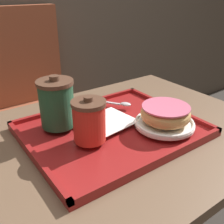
% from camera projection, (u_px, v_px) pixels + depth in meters
% --- Properties ---
extents(cafe_table, '(0.96, 0.66, 0.72)m').
position_uv_depth(cafe_table, '(106.00, 181.00, 0.79)').
color(cafe_table, brown).
rests_on(cafe_table, ground_plane).
extents(serving_tray, '(0.47, 0.38, 0.02)m').
position_uv_depth(serving_tray, '(112.00, 130.00, 0.74)').
color(serving_tray, maroon).
rests_on(serving_tray, cafe_table).
extents(napkin_paper, '(0.16, 0.14, 0.00)m').
position_uv_depth(napkin_paper, '(107.00, 122.00, 0.74)').
color(napkin_paper, white).
rests_on(napkin_paper, serving_tray).
extents(coffee_cup_front, '(0.08, 0.08, 0.12)m').
position_uv_depth(coffee_cup_front, '(89.00, 120.00, 0.64)').
color(coffee_cup_front, red).
rests_on(coffee_cup_front, serving_tray).
extents(coffee_cup_rear, '(0.10, 0.10, 0.14)m').
position_uv_depth(coffee_cup_rear, '(57.00, 103.00, 0.70)').
color(coffee_cup_rear, '#235638').
rests_on(coffee_cup_rear, serving_tray).
extents(plate_with_chocolate_donut, '(0.17, 0.17, 0.01)m').
position_uv_depth(plate_with_chocolate_donut, '(164.00, 123.00, 0.72)').
color(plate_with_chocolate_donut, white).
rests_on(plate_with_chocolate_donut, serving_tray).
extents(donut_chocolate_glazed, '(0.14, 0.14, 0.04)m').
position_uv_depth(donut_chocolate_glazed, '(165.00, 113.00, 0.71)').
color(donut_chocolate_glazed, tan).
rests_on(donut_chocolate_glazed, plate_with_chocolate_donut).
extents(spoon, '(0.09, 0.13, 0.01)m').
position_uv_depth(spoon, '(120.00, 104.00, 0.85)').
color(spoon, silver).
rests_on(spoon, serving_tray).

